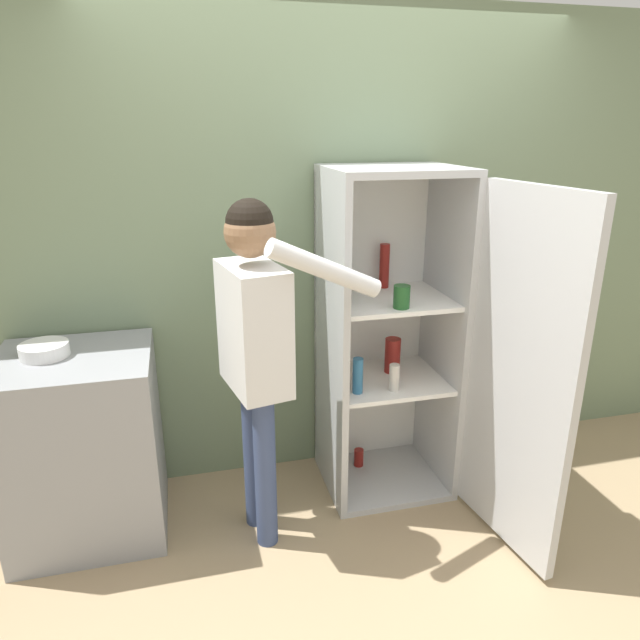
# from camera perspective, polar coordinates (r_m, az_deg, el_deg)

# --- Properties ---
(ground_plane) EXTENTS (12.00, 12.00, 0.00)m
(ground_plane) POSITION_cam_1_polar(r_m,az_deg,el_deg) (2.94, 7.16, -22.90)
(ground_plane) COLOR tan
(wall_back) EXTENTS (7.00, 0.06, 2.55)m
(wall_back) POSITION_cam_1_polar(r_m,az_deg,el_deg) (3.19, 1.79, 6.73)
(wall_back) COLOR gray
(wall_back) RESTS_ON ground_plane
(refrigerator) EXTENTS (0.80, 1.24, 1.76)m
(refrigerator) POSITION_cam_1_polar(r_m,az_deg,el_deg) (3.00, 9.19, -2.23)
(refrigerator) COLOR #B7BABC
(refrigerator) RESTS_ON ground_plane
(person) EXTENTS (0.70, 0.53, 1.67)m
(person) POSITION_cam_1_polar(r_m,az_deg,el_deg) (2.56, -6.43, -1.26)
(person) COLOR #384770
(person) RESTS_ON ground_plane
(counter) EXTENTS (0.71, 0.63, 0.94)m
(counter) POSITION_cam_1_polar(r_m,az_deg,el_deg) (3.07, -22.50, -11.54)
(counter) COLOR gray
(counter) RESTS_ON ground_plane
(bowl) EXTENTS (0.22, 0.22, 0.06)m
(bowl) POSITION_cam_1_polar(r_m,az_deg,el_deg) (2.91, -25.86, -2.73)
(bowl) COLOR white
(bowl) RESTS_ON counter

